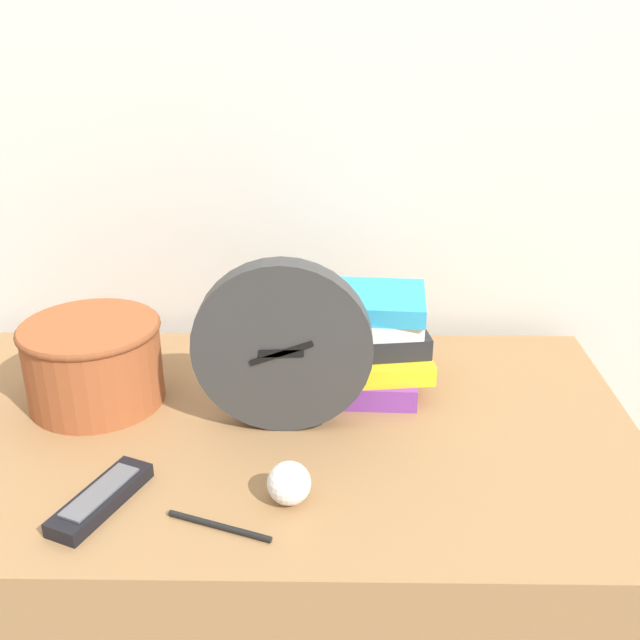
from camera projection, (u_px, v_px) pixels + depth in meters
name	position (u px, v px, depth m)	size (l,w,h in m)	color
wall_back	(277.00, 97.00, 1.33)	(6.00, 0.04, 2.40)	beige
desk	(272.00, 613.00, 1.30)	(1.14, 0.66, 0.77)	olive
desk_clock	(282.00, 347.00, 1.09)	(0.27, 0.04, 0.27)	#333333
book_stack	(357.00, 341.00, 1.24)	(0.25, 0.21, 0.16)	#7A3899
basket	(93.00, 360.00, 1.19)	(0.22, 0.22, 0.14)	#994C28
tv_remote	(101.00, 498.00, 0.97)	(0.11, 0.17, 0.02)	black
crumpled_paper_ball	(289.00, 483.00, 0.97)	(0.06, 0.06, 0.06)	white
pen	(219.00, 526.00, 0.93)	(0.14, 0.06, 0.01)	black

